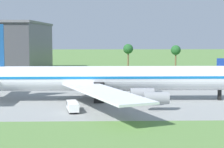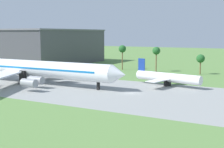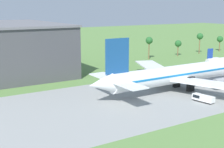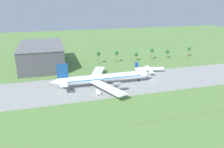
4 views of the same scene
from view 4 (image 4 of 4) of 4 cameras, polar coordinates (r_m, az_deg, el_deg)
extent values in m
plane|color=#5B8442|center=(166.20, 10.57, -1.55)|extent=(600.00, 600.00, 0.00)
cube|color=gray|center=(166.20, 10.57, -1.55)|extent=(320.00, 44.00, 0.02)
cylinder|color=white|center=(152.23, -1.84, -1.02)|extent=(60.78, 5.72, 5.72)
cone|color=white|center=(162.90, 9.36, 0.08)|extent=(4.57, 5.60, 5.60)
cone|color=white|center=(147.99, -14.69, -2.07)|extent=(7.15, 5.43, 5.43)
cube|color=#146BB7|center=(152.09, -1.84, -0.87)|extent=(51.66, 5.83, 0.57)
cube|color=navy|center=(145.76, -12.86, 0.79)|extent=(7.43, 0.50, 9.72)
cube|color=white|center=(147.96, -12.78, -1.74)|extent=(5.15, 22.87, 0.30)
cube|color=white|center=(138.17, -1.10, -3.58)|extent=(18.45, 31.39, 0.44)
cube|color=white|center=(166.30, -3.87, 0.32)|extent=(18.45, 31.39, 0.44)
cylinder|color=gray|center=(148.64, 1.23, -2.62)|extent=(5.15, 2.57, 2.57)
cylinder|color=gray|center=(144.27, 2.78, -3.33)|extent=(5.15, 2.57, 2.57)
cylinder|color=gray|center=(160.95, -0.22, -0.91)|extent=(5.15, 2.57, 2.57)
cylinder|color=gray|center=(166.73, 0.00, -0.19)|extent=(5.15, 2.57, 2.57)
cube|color=black|center=(161.03, 7.00, -1.14)|extent=(0.70, 0.90, 4.75)
cube|color=black|center=(149.74, -2.66, -2.58)|extent=(2.40, 1.20, 4.75)
cube|color=black|center=(155.46, -3.20, -1.77)|extent=(2.40, 1.20, 4.75)
cylinder|color=white|center=(182.47, 9.70, 1.32)|extent=(23.69, 7.70, 3.06)
cube|color=navy|center=(179.11, 6.47, 2.36)|extent=(2.74, 0.78, 4.28)
cube|color=white|center=(182.56, 9.69, 1.22)|extent=(7.83, 21.50, 0.24)
cube|color=black|center=(182.90, 9.67, 0.88)|extent=(1.73, 2.94, 2.90)
cube|color=black|center=(140.40, -3.78, -5.07)|extent=(2.67, 5.56, 0.40)
cube|color=white|center=(140.00, -3.79, -4.70)|extent=(3.03, 6.52, 1.60)
cube|color=black|center=(141.38, -4.06, -4.36)|extent=(2.38, 2.51, 0.90)
cylinder|color=slate|center=(105.53, 4.10, -13.25)|extent=(0.10, 0.10, 2.10)
cylinder|color=slate|center=(106.80, 6.17, -12.89)|extent=(0.10, 0.10, 2.10)
cylinder|color=slate|center=(108.21, 8.18, -12.52)|extent=(0.10, 0.10, 2.10)
cylinder|color=slate|center=(109.75, 10.13, -12.15)|extent=(0.10, 0.10, 2.10)
cylinder|color=slate|center=(111.41, 12.02, -11.78)|extent=(0.10, 0.10, 2.10)
cylinder|color=slate|center=(113.18, 13.85, -11.41)|extent=(0.10, 0.10, 2.10)
cylinder|color=slate|center=(115.07, 15.61, -11.03)|extent=(0.10, 0.10, 2.10)
cylinder|color=slate|center=(117.06, 17.32, -10.66)|extent=(0.10, 0.10, 2.10)
cylinder|color=slate|center=(119.16, 18.96, -10.30)|extent=(0.10, 0.10, 2.10)
cylinder|color=slate|center=(121.35, 20.53, -9.94)|extent=(0.10, 0.10, 2.10)
cylinder|color=slate|center=(123.63, 22.05, -9.58)|extent=(0.10, 0.10, 2.10)
cylinder|color=slate|center=(126.00, 23.51, -9.24)|extent=(0.10, 0.10, 2.10)
cylinder|color=slate|center=(128.45, 24.91, -8.90)|extent=(0.10, 0.10, 2.10)
cylinder|color=slate|center=(130.97, 26.26, -8.57)|extent=(0.10, 0.10, 2.10)
cylinder|color=slate|center=(123.18, 22.11, -9.17)|extent=(80.00, 0.06, 0.06)
cylinder|color=gray|center=(130.09, 25.92, -8.82)|extent=(0.08, 0.08, 1.60)
cube|color=red|center=(129.82, 25.96, -8.59)|extent=(0.44, 0.03, 0.56)
cube|color=#47474C|center=(205.29, -17.84, 4.56)|extent=(36.00, 60.00, 19.07)
cube|color=slate|center=(203.22, -18.12, 7.27)|extent=(36.72, 61.20, 0.80)
cylinder|color=brown|center=(242.54, 19.38, 5.17)|extent=(0.56, 0.56, 8.20)
sphere|color=#235B28|center=(241.56, 19.50, 6.25)|extent=(3.60, 3.60, 3.60)
cylinder|color=brown|center=(214.52, 6.30, 4.18)|extent=(0.56, 0.56, 6.25)
sphere|color=#235B28|center=(213.61, 6.34, 5.15)|extent=(3.60, 3.60, 3.60)
cylinder|color=brown|center=(220.87, 10.32, 4.83)|extent=(0.56, 0.56, 9.38)
sphere|color=#235B28|center=(219.67, 10.41, 6.17)|extent=(3.60, 3.60, 3.60)
cylinder|color=brown|center=(229.22, 14.19, 4.75)|extent=(0.56, 0.56, 6.87)
sphere|color=#235B28|center=(228.31, 14.27, 5.73)|extent=(3.60, 3.60, 3.60)
cylinder|color=brown|center=(207.51, 1.17, 4.19)|extent=(0.56, 0.56, 9.05)
sphere|color=#235B28|center=(206.28, 1.18, 5.57)|extent=(3.60, 3.60, 3.60)
cylinder|color=brown|center=(203.12, -3.54, 3.90)|extent=(0.56, 0.56, 9.51)
sphere|color=#235B28|center=(201.81, -3.57, 5.37)|extent=(3.60, 3.60, 3.60)
camera|label=1|loc=(68.80, 16.75, -18.80)|focal=65.00mm
camera|label=2|loc=(130.03, 43.97, -4.37)|focal=50.00mm
camera|label=3|loc=(84.33, -42.94, -7.96)|focal=50.00mm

